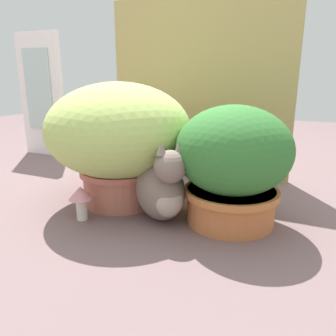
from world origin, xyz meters
TOP-DOWN VIEW (x-y plane):
  - ground_plane at (0.00, 0.00)m, footprint 6.00×6.00m
  - cardboard_backdrop at (0.04, 0.60)m, footprint 0.95×0.03m
  - window_panel_white at (-1.01, 0.58)m, footprint 0.32×0.05m
  - grass_planter at (-0.10, 0.05)m, footprint 0.57×0.57m
  - leafy_planter at (0.37, 0.05)m, footprint 0.40×0.40m
  - cat at (0.13, -0.04)m, footprint 0.31×0.35m
  - mushroom_ornament_pink at (-0.13, -0.16)m, footprint 0.09×0.09m

SIDE VIEW (x-z plane):
  - ground_plane at x=0.00m, z-range 0.00..0.00m
  - mushroom_ornament_pink at x=-0.13m, z-range 0.02..0.15m
  - cat at x=0.13m, z-range -0.04..0.28m
  - leafy_planter at x=0.37m, z-range 0.01..0.43m
  - grass_planter at x=-0.10m, z-range 0.03..0.52m
  - window_panel_white at x=-1.01m, z-range 0.00..0.77m
  - cardboard_backdrop at x=0.04m, z-range 0.00..0.89m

